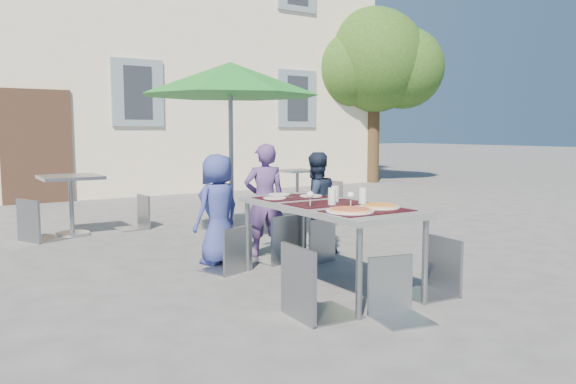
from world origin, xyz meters
TOP-DOWN VIEW (x-y plane):
  - ground at (0.00, 0.00)m, footprint 90.00×90.00m
  - building at (-0.00, 11.50)m, footprint 13.60×8.20m
  - tree at (6.55, 7.54)m, footprint 3.60×3.00m
  - dining_table at (-0.77, -0.28)m, footprint 0.80×1.85m
  - pizza_near_left at (-0.93, -0.81)m, footprint 0.38×0.38m
  - pizza_near_right at (-0.57, -0.75)m, footprint 0.33×0.33m
  - glassware at (-0.69, -0.38)m, footprint 0.55×0.38m
  - place_settings at (-0.78, 0.34)m, footprint 0.65×0.50m
  - child_0 at (-1.21, 1.04)m, footprint 0.66×0.54m
  - child_1 at (-0.64, 1.06)m, footprint 0.53×0.43m
  - child_2 at (-0.07, 0.89)m, footprint 0.58×0.36m
  - chair_0 at (-1.26, 0.65)m, footprint 0.49×0.50m
  - chair_1 at (-0.62, 0.73)m, footprint 0.49×0.49m
  - chair_2 at (-0.30, 0.56)m, footprint 0.49×0.49m
  - chair_3 at (-1.38, -0.91)m, footprint 0.49×0.48m
  - chair_4 at (-0.12, -0.98)m, footprint 0.45×0.44m
  - chair_5 at (-0.83, -1.24)m, footprint 0.45×0.45m
  - patio_umbrella at (-0.63, 1.88)m, footprint 2.17×2.17m
  - cafe_table_0 at (-2.18, 3.55)m, footprint 0.75×0.75m
  - bg_chair_l_0 at (-2.64, 3.39)m, footprint 0.61×0.61m
  - bg_chair_r_0 at (-1.27, 3.64)m, footprint 0.44×0.44m
  - cafe_table_1 at (2.09, 4.55)m, footprint 0.63×0.63m
  - bg_chair_l_1 at (1.38, 4.44)m, footprint 0.43×0.42m
  - bg_chair_r_1 at (2.76, 4.34)m, footprint 0.42×0.41m

SIDE VIEW (x-z plane):
  - ground at x=0.00m, z-range 0.00..0.00m
  - cafe_table_1 at x=2.09m, z-range 0.09..0.76m
  - bg_chair_r_1 at x=2.76m, z-range 0.07..0.90m
  - chair_5 at x=-0.83m, z-range 0.07..0.92m
  - bg_chair_l_1 at x=1.38m, z-range 0.07..0.93m
  - chair_0 at x=-1.26m, z-range 0.07..0.95m
  - bg_chair_r_0 at x=-1.27m, z-range 0.08..0.98m
  - chair_2 at x=-0.30m, z-range 0.08..0.99m
  - chair_4 at x=-0.12m, z-range 0.08..0.99m
  - cafe_table_0 at x=-2.18m, z-range 0.17..0.98m
  - chair_1 at x=-0.62m, z-range 0.09..1.07m
  - child_2 at x=-0.07m, z-range 0.00..1.16m
  - child_0 at x=-1.21m, z-range 0.00..1.16m
  - bg_chair_l_0 at x=-2.64m, z-range 0.09..1.13m
  - chair_3 at x=-1.38m, z-range 0.10..1.14m
  - child_1 at x=-0.64m, z-range 0.00..1.26m
  - dining_table at x=-0.77m, z-range 0.32..1.07m
  - place_settings at x=-0.78m, z-range 0.76..0.77m
  - pizza_near_right at x=-0.57m, z-range 0.75..0.78m
  - pizza_near_left at x=-0.93m, z-range 0.75..0.78m
  - glassware at x=-0.69m, z-range 0.75..0.90m
  - patio_umbrella at x=-0.63m, z-range 0.88..3.10m
  - tree at x=6.55m, z-range 0.90..5.60m
  - building at x=0.00m, z-range -0.70..10.40m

